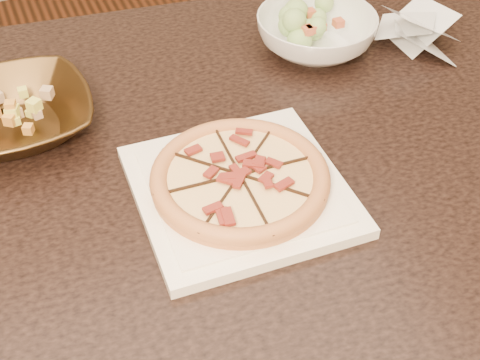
{
  "coord_description": "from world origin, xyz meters",
  "views": [
    {
      "loc": [
        -0.33,
        -0.92,
        1.43
      ],
      "look_at": [
        -0.06,
        -0.27,
        0.78
      ],
      "focal_mm": 50.0,
      "sensor_mm": 36.0,
      "label": 1
    }
  ],
  "objects_px": {
    "dining_table": "(168,199)",
    "pizza": "(240,178)",
    "plate": "(240,190)",
    "bronze_bowl": "(14,117)",
    "salad_bowl": "(316,33)"
  },
  "relations": [
    {
      "from": "dining_table",
      "to": "pizza",
      "type": "bearing_deg",
      "value": -58.84
    },
    {
      "from": "plate",
      "to": "pizza",
      "type": "xyz_separation_m",
      "value": [
        -0.0,
        0.0,
        0.02
      ]
    },
    {
      "from": "bronze_bowl",
      "to": "salad_bowl",
      "type": "relative_size",
      "value": 1.11
    },
    {
      "from": "dining_table",
      "to": "salad_bowl",
      "type": "distance_m",
      "value": 0.43
    },
    {
      "from": "pizza",
      "to": "bronze_bowl",
      "type": "distance_m",
      "value": 0.39
    },
    {
      "from": "plate",
      "to": "salad_bowl",
      "type": "distance_m",
      "value": 0.43
    },
    {
      "from": "dining_table",
      "to": "pizza",
      "type": "distance_m",
      "value": 0.2
    },
    {
      "from": "plate",
      "to": "dining_table",
      "type": "bearing_deg",
      "value": 121.17
    },
    {
      "from": "pizza",
      "to": "bronze_bowl",
      "type": "relative_size",
      "value": 1.04
    },
    {
      "from": "dining_table",
      "to": "bronze_bowl",
      "type": "distance_m",
      "value": 0.28
    },
    {
      "from": "bronze_bowl",
      "to": "salad_bowl",
      "type": "bearing_deg",
      "value": 4.12
    },
    {
      "from": "plate",
      "to": "pizza",
      "type": "distance_m",
      "value": 0.02
    },
    {
      "from": "dining_table",
      "to": "bronze_bowl",
      "type": "bearing_deg",
      "value": 143.4
    },
    {
      "from": "plate",
      "to": "bronze_bowl",
      "type": "height_order",
      "value": "bronze_bowl"
    },
    {
      "from": "plate",
      "to": "salad_bowl",
      "type": "relative_size",
      "value": 1.36
    }
  ]
}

